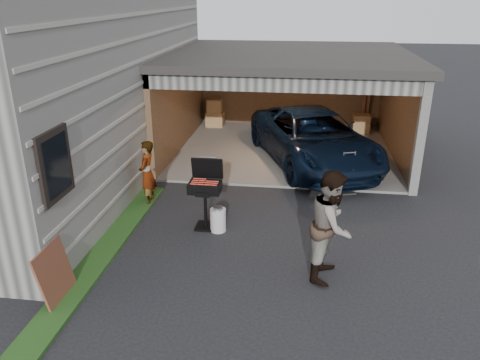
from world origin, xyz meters
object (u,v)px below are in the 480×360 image
(propane_tank, at_px, (218,220))
(hand_truck, at_px, (348,185))
(minivan, at_px, (314,140))
(woman, at_px, (147,173))
(bbq_grill, at_px, (205,189))
(plywood_panel, at_px, (55,274))
(man, at_px, (332,225))

(propane_tank, relative_size, hand_truck, 0.47)
(minivan, bearing_deg, propane_tank, -135.66)
(minivan, height_order, propane_tank, minivan)
(propane_tank, distance_m, hand_truck, 3.57)
(woman, distance_m, bbq_grill, 1.76)
(minivan, relative_size, plywood_panel, 5.67)
(plywood_panel, bearing_deg, hand_truck, 45.53)
(woman, bearing_deg, bbq_grill, 58.13)
(bbq_grill, height_order, plywood_panel, bbq_grill)
(minivan, relative_size, hand_truck, 5.13)
(man, bearing_deg, bbq_grill, 73.18)
(minivan, xyz_separation_m, plywood_panel, (-3.97, -6.68, -0.27))
(woman, bearing_deg, man, 58.32)
(bbq_grill, xyz_separation_m, propane_tank, (0.27, -0.13, -0.60))
(minivan, bearing_deg, woman, -160.98)
(plywood_panel, bearing_deg, bbq_grill, 56.18)
(man, xyz_separation_m, hand_truck, (0.59, 3.63, -0.74))
(woman, distance_m, plywood_panel, 3.63)
(woman, bearing_deg, hand_truck, 105.37)
(plywood_panel, bearing_deg, man, 16.50)
(propane_tank, height_order, plywood_panel, plywood_panel)
(propane_tank, height_order, hand_truck, hand_truck)
(minivan, xyz_separation_m, hand_truck, (0.81, -1.81, -0.52))
(man, distance_m, hand_truck, 3.75)
(propane_tank, bearing_deg, hand_truck, 40.54)
(bbq_grill, bearing_deg, hand_truck, 36.22)
(hand_truck, bearing_deg, plywood_panel, -151.01)
(man, height_order, bbq_grill, man)
(bbq_grill, bearing_deg, woman, 148.53)
(woman, xyz_separation_m, propane_tank, (1.77, -1.05, -0.50))
(woman, relative_size, bbq_grill, 1.05)
(bbq_grill, bearing_deg, plywood_panel, -123.82)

